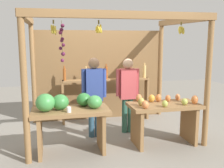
{
  "coord_description": "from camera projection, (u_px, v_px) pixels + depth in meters",
  "views": [
    {
      "loc": [
        -1.13,
        -5.07,
        1.92
      ],
      "look_at": [
        0.0,
        -0.21,
        1.05
      ],
      "focal_mm": 42.3,
      "sensor_mm": 36.0,
      "label": 1
    }
  ],
  "objects": [
    {
      "name": "fruit_counter_right",
      "position": [
        164.0,
        113.0,
        4.79
      ],
      "size": [
        1.28,
        0.65,
        0.91
      ],
      "color": "olive",
      "rests_on": "ground"
    },
    {
      "name": "bottle_shelf_unit",
      "position": [
        107.0,
        88.0,
        6.08
      ],
      "size": [
        2.04,
        0.22,
        1.35
      ],
      "color": "olive",
      "rests_on": "ground"
    },
    {
      "name": "fruit_counter_left",
      "position": [
        69.0,
        113.0,
        4.4
      ],
      "size": [
        1.28,
        0.68,
        1.04
      ],
      "color": "olive",
      "rests_on": "ground"
    },
    {
      "name": "ground_plane",
      "position": [
        110.0,
        132.0,
        5.45
      ],
      "size": [
        12.0,
        12.0,
        0.0
      ],
      "primitive_type": "plane",
      "color": "gray",
      "rests_on": "ground"
    },
    {
      "name": "vendor_woman",
      "position": [
        128.0,
        89.0,
        5.32
      ],
      "size": [
        0.48,
        0.21,
        1.52
      ],
      "rotation": [
        0.0,
        0.0,
        0.12
      ],
      "color": "#2B5948",
      "rests_on": "ground"
    },
    {
      "name": "vendor_man",
      "position": [
        94.0,
        90.0,
        5.07
      ],
      "size": [
        0.48,
        0.21,
        1.56
      ],
      "rotation": [
        0.0,
        0.0,
        -0.06
      ],
      "color": "#2C5067",
      "rests_on": "ground"
    },
    {
      "name": "market_stall",
      "position": [
        105.0,
        64.0,
        5.67
      ],
      "size": [
        3.18,
        2.18,
        2.34
      ],
      "color": "olive",
      "rests_on": "ground"
    }
  ]
}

